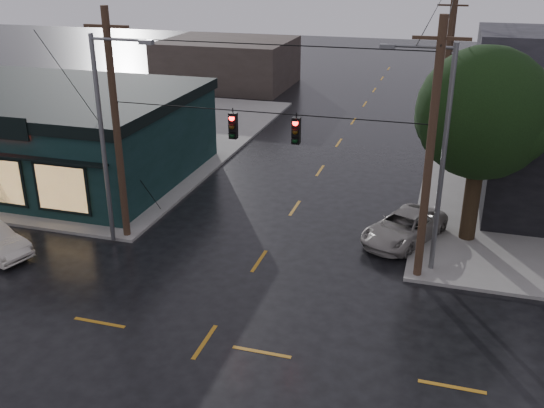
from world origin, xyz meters
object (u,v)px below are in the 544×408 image
(corner_tree, at_px, (483,114))
(utility_pole_nw, at_px, (128,237))
(utility_pole_ne, at_px, (417,277))
(suv_silver, at_px, (404,227))

(corner_tree, bearing_deg, utility_pole_nw, -164.62)
(utility_pole_nw, distance_m, utility_pole_ne, 13.00)
(utility_pole_ne, bearing_deg, suv_silver, 104.77)
(utility_pole_nw, relative_size, utility_pole_ne, 1.00)
(corner_tree, distance_m, utility_pole_nw, 16.51)
(corner_tree, distance_m, suv_silver, 5.92)
(utility_pole_ne, distance_m, suv_silver, 3.40)
(utility_pole_ne, height_order, suv_silver, utility_pole_ne)
(corner_tree, bearing_deg, suv_silver, -162.36)
(utility_pole_ne, relative_size, suv_silver, 2.11)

